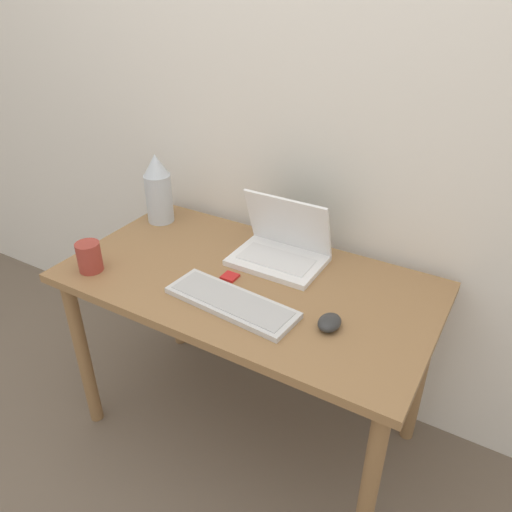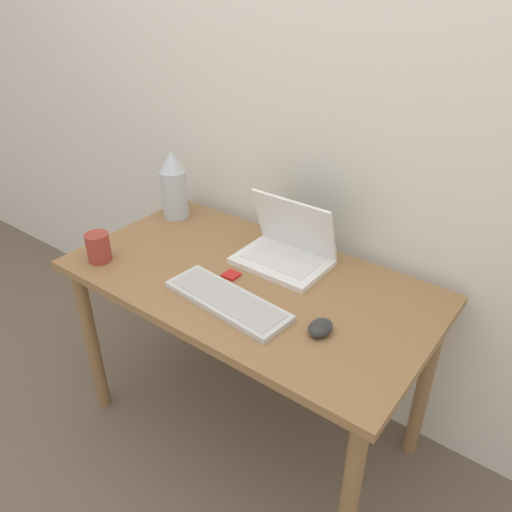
% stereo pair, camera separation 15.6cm
% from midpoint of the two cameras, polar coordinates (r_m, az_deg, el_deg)
% --- Properties ---
extents(ground_plane, '(12.00, 12.00, 0.00)m').
position_cam_midpoint_polar(ground_plane, '(1.95, -4.75, -24.66)').
color(ground_plane, '#6B5B4C').
extents(wall_back, '(6.00, 0.05, 2.50)m').
position_cam_midpoint_polar(wall_back, '(1.74, 10.11, 18.55)').
color(wall_back, white).
rests_on(wall_back, ground_plane).
extents(desk, '(1.22, 0.66, 0.71)m').
position_cam_midpoint_polar(desk, '(1.69, 1.77, -5.21)').
color(desk, olive).
rests_on(desk, ground_plane).
extents(laptop, '(0.31, 0.22, 0.23)m').
position_cam_midpoint_polar(laptop, '(1.71, 6.07, 0.75)').
color(laptop, white).
rests_on(laptop, desk).
extents(keyboard, '(0.43, 0.18, 0.02)m').
position_cam_midpoint_polar(keyboard, '(1.52, -0.38, -5.19)').
color(keyboard, silver).
rests_on(keyboard, desk).
extents(mouse, '(0.06, 0.09, 0.04)m').
position_cam_midpoint_polar(mouse, '(1.42, 10.54, -8.16)').
color(mouse, '#2D2D2D').
rests_on(mouse, desk).
extents(vase, '(0.10, 0.10, 0.28)m').
position_cam_midpoint_polar(vase, '(2.00, -7.17, 8.00)').
color(vase, silver).
rests_on(vase, desk).
extents(mp3_player, '(0.05, 0.05, 0.01)m').
position_cam_midpoint_polar(mp3_player, '(1.64, -0.14, -2.28)').
color(mp3_player, red).
rests_on(mp3_player, desk).
extents(mug, '(0.08, 0.08, 0.10)m').
position_cam_midpoint_polar(mug, '(1.77, -15.20, 0.89)').
color(mug, '#9E382D').
rests_on(mug, desk).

